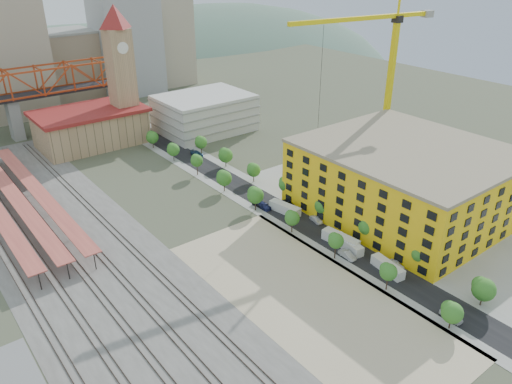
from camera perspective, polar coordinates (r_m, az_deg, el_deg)
ground at (r=128.51m, az=-2.39°, el=-4.31°), size 400.00×400.00×0.00m
ballast_strip at (r=129.16m, az=-20.26°, el=-5.92°), size 36.00×165.00×0.06m
dirt_lot at (r=106.36m, az=6.01°, el=-11.78°), size 28.00×67.00×0.06m
street_asphalt at (r=147.47m, az=-0.76°, el=-0.01°), size 12.00×170.00×0.06m
sidewalk_west at (r=144.57m, az=-2.50°, el=-0.61°), size 3.00×170.00×0.04m
sidewalk_east at (r=150.52m, az=0.90°, el=0.55°), size 3.00×170.00×0.04m
construction_pad at (r=145.13m, az=17.01°, el=-1.72°), size 50.00×90.00×0.06m
rail_tracks at (r=128.72m, az=-21.02°, el=-6.12°), size 26.56×160.00×0.18m
platform_canopies at (r=150.39m, az=-25.76°, el=-0.59°), size 16.00×80.00×4.12m
station_hall at (r=191.38m, az=-18.34°, el=7.08°), size 38.00×24.00×13.10m
clock_tower at (r=188.51m, az=-15.31°, el=14.18°), size 12.00×12.00×52.00m
parking_garage at (r=197.73m, az=-5.89°, el=8.98°), size 34.00×26.00×14.00m
truss_bridge at (r=204.57m, az=-26.47°, el=10.44°), size 94.00×9.60×25.60m
construction_building at (r=138.86m, az=16.78°, el=1.34°), size 44.60×50.60×18.80m
street_trees at (r=140.51m, az=1.71°, el=-1.45°), size 15.40×124.40×8.00m
skyline at (r=247.08m, az=-21.35°, el=14.65°), size 133.00×46.00×60.00m
distant_hills at (r=394.56m, az=-19.22°, el=3.21°), size 647.00×264.00×227.00m
tower_crane at (r=160.60m, az=14.40°, el=14.23°), size 51.23×9.92×55.08m
site_trailer_a at (r=116.01m, az=14.81°, el=-8.30°), size 3.47×8.91×2.37m
site_trailer_b at (r=121.96m, az=10.51°, el=-5.95°), size 3.53×9.05×2.41m
site_trailer_c at (r=123.30m, az=9.64°, el=-5.41°), size 3.65×10.02×2.68m
site_trailer_d at (r=135.91m, az=3.32°, el=-1.89°), size 4.07×9.62×2.56m
car_0 at (r=106.82m, az=21.41°, el=-13.07°), size 2.03×4.73×1.59m
car_1 at (r=118.90m, az=10.39°, el=-7.10°), size 1.94×4.86×1.57m
car_2 at (r=139.14m, az=0.52°, el=-1.40°), size 3.14×5.39×1.41m
car_3 at (r=138.21m, az=0.85°, el=-1.58°), size 2.16×5.30×1.54m
car_4 at (r=118.29m, az=15.76°, el=-7.99°), size 2.09×4.20×1.38m
car_5 at (r=132.28m, az=6.87°, el=-3.18°), size 2.08×4.40×1.39m
car_6 at (r=139.29m, az=3.70°, el=-1.42°), size 3.17×5.48×1.44m
car_7 at (r=174.53m, az=-6.77°, el=4.38°), size 2.96×5.66×1.57m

